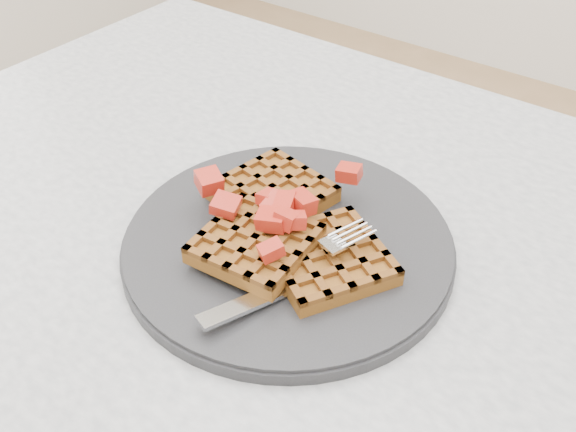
% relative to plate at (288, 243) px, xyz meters
% --- Properties ---
extents(table, '(1.20, 0.80, 0.75)m').
position_rel_plate_xyz_m(table, '(0.07, -0.00, -0.12)').
color(table, silver).
rests_on(table, ground).
extents(plate, '(0.30, 0.30, 0.02)m').
position_rel_plate_xyz_m(plate, '(0.00, 0.00, 0.00)').
color(plate, black).
rests_on(plate, table).
extents(waffles, '(0.21, 0.18, 0.03)m').
position_rel_plate_xyz_m(waffles, '(0.00, -0.00, 0.02)').
color(waffles, brown).
rests_on(waffles, plate).
extents(strawberry_pile, '(0.15, 0.15, 0.02)m').
position_rel_plate_xyz_m(strawberry_pile, '(-0.00, 0.00, 0.05)').
color(strawberry_pile, '#9D170E').
rests_on(strawberry_pile, waffles).
extents(fork, '(0.08, 0.18, 0.02)m').
position_rel_plate_xyz_m(fork, '(0.05, -0.04, 0.02)').
color(fork, silver).
rests_on(fork, plate).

